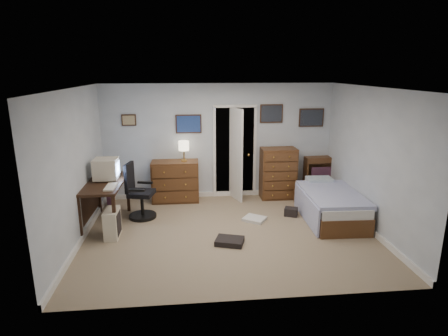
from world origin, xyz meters
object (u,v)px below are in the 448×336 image
at_px(tall_dresser, 278,173).
at_px(bed, 329,204).
at_px(low_dresser, 175,181).
at_px(computer_desk, 99,192).
at_px(office_chair, 139,197).

distance_m(tall_dresser, bed, 1.48).
bearing_deg(low_dresser, computer_desk, -137.36).
distance_m(computer_desk, bed, 4.30).
height_order(low_dresser, bed, low_dresser).
bearing_deg(computer_desk, office_chair, 24.64).
bearing_deg(tall_dresser, low_dresser, 179.28).
bearing_deg(office_chair, low_dresser, 65.32).
relative_size(computer_desk, tall_dresser, 1.28).
distance_m(computer_desk, tall_dresser, 3.77).
distance_m(office_chair, bed, 3.66).
distance_m(low_dresser, bed, 3.23).
distance_m(office_chair, low_dresser, 1.13).
bearing_deg(office_chair, bed, 6.05).
height_order(computer_desk, bed, computer_desk).
bearing_deg(tall_dresser, computer_desk, -162.18).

